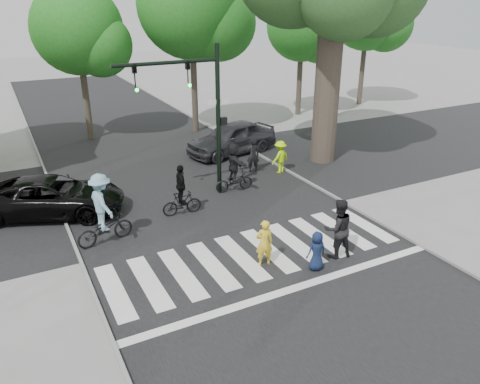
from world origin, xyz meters
The scene contains 21 objects.
ground centered at (0.00, 0.00, 0.00)m, with size 120.00×120.00×0.00m, color gray.
road_stem centered at (0.00, 5.00, 0.01)m, with size 10.00×70.00×0.01m, color black.
road_cross centered at (0.00, 8.00, 0.01)m, with size 70.00×10.00×0.01m, color black.
curb_left centered at (-5.05, 5.00, 0.05)m, with size 0.10×70.00×0.10m, color gray.
curb_right centered at (5.05, 5.00, 0.05)m, with size 0.10×70.00×0.10m, color gray.
crosswalk centered at (0.00, 0.66, 0.01)m, with size 10.00×3.85×0.01m.
traffic_signal centered at (0.35, 6.20, 3.90)m, with size 4.45×0.29×6.00m.
bg_tree_2 centered at (-1.76, 16.62, 5.78)m, with size 5.04×4.80×8.40m.
bg_tree_3 centered at (4.31, 15.27, 6.94)m, with size 6.30×6.00×10.20m.
bg_tree_4 centered at (12.23, 16.12, 5.64)m, with size 4.83×4.60×8.15m.
bg_tree_5 centered at (18.27, 16.69, 6.36)m, with size 5.67×5.40×9.30m.
pedestrian_woman centered at (-0.08, 0.31, 0.75)m, with size 0.55×0.36×1.50m, color yellow.
pedestrian_child centered at (1.17, -0.64, 0.62)m, with size 0.61×0.40×1.24m, color #131F40.
pedestrian_adult centered at (2.20, -0.30, 0.97)m, with size 0.95×0.74×1.95m, color black.
cyclist_left centered at (-4.05, 3.96, 1.05)m, with size 2.01×1.36×2.43m.
cyclist_mid centered at (-1.00, 4.83, 0.81)m, with size 1.53×0.94×1.96m.
cyclist_right centered at (1.77, 5.98, 0.93)m, with size 1.68×1.56×2.09m.
car_suv centered at (-5.27, 7.09, 0.72)m, with size 2.40×5.20×1.45m, color black.
car_grey centered at (3.99, 10.61, 0.83)m, with size 1.97×4.90×1.67m, color #323238.
bystander_hivis centered at (4.68, 6.99, 0.76)m, with size 0.98×0.56×1.52m, color #BCFF0B.
bystander_dark centered at (3.61, 7.66, 0.81)m, with size 0.59×0.39×1.61m, color black.
Camera 1 is at (-6.46, -10.32, 7.62)m, focal length 35.00 mm.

